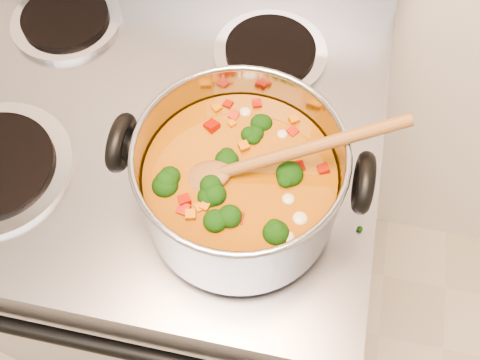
# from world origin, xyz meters

# --- Properties ---
(electric_range) EXTENTS (0.76, 0.68, 1.08)m
(electric_range) POSITION_xyz_m (-0.02, 1.16, 0.47)
(electric_range) COLOR gray
(electric_range) RESTS_ON ground
(stockpot) EXTENTS (0.31, 0.26, 0.16)m
(stockpot) POSITION_xyz_m (0.17, 1.02, 1.00)
(stockpot) COLOR #97979E
(stockpot) RESTS_ON electric_range
(wooden_spoon) EXTENTS (0.27, 0.12, 0.11)m
(wooden_spoon) POSITION_xyz_m (0.18, 1.02, 1.05)
(wooden_spoon) COLOR brown
(wooden_spoon) RESTS_ON stockpot
(cooktop_crumbs) EXTENTS (0.37, 0.16, 0.01)m
(cooktop_crumbs) POSITION_xyz_m (0.22, 1.14, 0.92)
(cooktop_crumbs) COLOR black
(cooktop_crumbs) RESTS_ON electric_range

